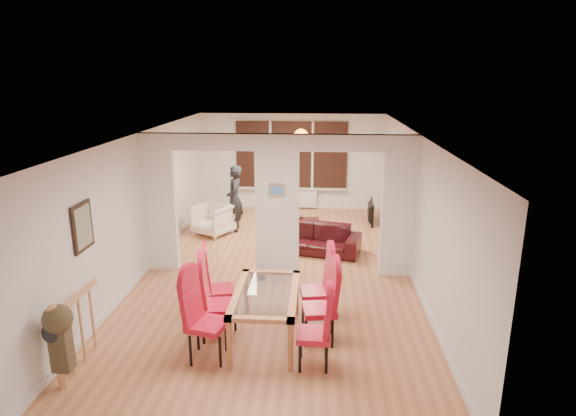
# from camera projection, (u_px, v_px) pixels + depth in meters

# --- Properties ---
(floor) EXTENTS (5.00, 9.00, 0.01)m
(floor) POSITION_uv_depth(u_px,v_px,m) (278.00, 271.00, 9.17)
(floor) COLOR #BE764C
(floor) RESTS_ON ground
(room_walls) EXTENTS (5.00, 9.00, 2.60)m
(room_walls) POSITION_uv_depth(u_px,v_px,m) (277.00, 205.00, 8.82)
(room_walls) COLOR silver
(room_walls) RESTS_ON floor
(divider_wall) EXTENTS (5.00, 0.18, 2.60)m
(divider_wall) POSITION_uv_depth(u_px,v_px,m) (277.00, 205.00, 8.82)
(divider_wall) COLOR white
(divider_wall) RESTS_ON floor
(bay_window_blinds) EXTENTS (3.00, 0.08, 1.80)m
(bay_window_blinds) POSITION_uv_depth(u_px,v_px,m) (292.00, 155.00, 13.03)
(bay_window_blinds) COLOR black
(bay_window_blinds) RESTS_ON room_walls
(radiator) EXTENTS (1.40, 0.08, 0.50)m
(radiator) POSITION_uv_depth(u_px,v_px,m) (291.00, 198.00, 13.32)
(radiator) COLOR white
(radiator) RESTS_ON floor
(pendant_light) EXTENTS (0.36, 0.36, 0.36)m
(pendant_light) POSITION_uv_depth(u_px,v_px,m) (301.00, 136.00, 11.74)
(pendant_light) COLOR orange
(pendant_light) RESTS_ON room_walls
(stair_newel) EXTENTS (0.40, 1.20, 1.10)m
(stair_newel) POSITION_uv_depth(u_px,v_px,m) (79.00, 325.00, 6.09)
(stair_newel) COLOR tan
(stair_newel) RESTS_ON floor
(wall_poster) EXTENTS (0.04, 0.52, 0.67)m
(wall_poster) POSITION_uv_depth(u_px,v_px,m) (83.00, 227.00, 6.59)
(wall_poster) COLOR gray
(wall_poster) RESTS_ON room_walls
(pillar_photo) EXTENTS (0.30, 0.03, 0.25)m
(pillar_photo) POSITION_uv_depth(u_px,v_px,m) (277.00, 190.00, 8.64)
(pillar_photo) COLOR #4C8CD8
(pillar_photo) RESTS_ON divider_wall
(dining_table) EXTENTS (0.87, 1.55, 0.73)m
(dining_table) POSITION_uv_depth(u_px,v_px,m) (266.00, 316.00, 6.71)
(dining_table) COLOR #B96F44
(dining_table) RESTS_ON floor
(dining_chair_la) EXTENTS (0.56, 0.56, 1.16)m
(dining_chair_la) POSITION_uv_depth(u_px,v_px,m) (207.00, 318.00, 6.20)
(dining_chair_la) COLOR red
(dining_chair_la) RESTS_ON floor
(dining_chair_lb) EXTENTS (0.52, 0.52, 1.14)m
(dining_chair_lb) POSITION_uv_depth(u_px,v_px,m) (219.00, 300.00, 6.70)
(dining_chair_lb) COLOR red
(dining_chair_lb) RESTS_ON floor
(dining_chair_lc) EXTENTS (0.52, 0.52, 1.07)m
(dining_chair_lc) POSITION_uv_depth(u_px,v_px,m) (219.00, 285.00, 7.27)
(dining_chair_lc) COLOR red
(dining_chair_lc) RESTS_ON floor
(dining_chair_ra) EXTENTS (0.43, 0.43, 1.03)m
(dining_chair_ra) POSITION_uv_depth(u_px,v_px,m) (314.00, 329.00, 6.06)
(dining_chair_ra) COLOR red
(dining_chair_ra) RESTS_ON floor
(dining_chair_rb) EXTENTS (0.51, 0.51, 1.11)m
(dining_chair_rb) POSITION_uv_depth(u_px,v_px,m) (320.00, 304.00, 6.63)
(dining_chair_rb) COLOR red
(dining_chair_rb) RESTS_ON floor
(dining_chair_rc) EXTENTS (0.51, 0.51, 1.12)m
(dining_chair_rc) POSITION_uv_depth(u_px,v_px,m) (316.00, 287.00, 7.18)
(dining_chair_rc) COLOR red
(dining_chair_rc) RESTS_ON floor
(sofa) EXTENTS (2.12, 1.22, 0.58)m
(sofa) POSITION_uv_depth(u_px,v_px,m) (312.00, 238.00, 10.10)
(sofa) COLOR black
(sofa) RESTS_ON floor
(armchair) EXTENTS (1.05, 1.05, 0.71)m
(armchair) POSITION_uv_depth(u_px,v_px,m) (213.00, 219.00, 11.18)
(armchair) COLOR #F2E0CD
(armchair) RESTS_ON floor
(person) EXTENTS (0.62, 0.45, 1.57)m
(person) POSITION_uv_depth(u_px,v_px,m) (235.00, 199.00, 11.31)
(person) COLOR black
(person) RESTS_ON floor
(television) EXTENTS (0.95, 0.18, 0.55)m
(television) POSITION_uv_depth(u_px,v_px,m) (368.00, 212.00, 12.09)
(television) COLOR black
(television) RESTS_ON floor
(coffee_table) EXTENTS (1.02, 0.55, 0.23)m
(coffee_table) POSITION_uv_depth(u_px,v_px,m) (298.00, 224.00, 11.63)
(coffee_table) COLOR #361A12
(coffee_table) RESTS_ON floor
(bottle) EXTENTS (0.07, 0.07, 0.27)m
(bottle) POSITION_uv_depth(u_px,v_px,m) (292.00, 214.00, 11.54)
(bottle) COLOR #143F19
(bottle) RESTS_ON coffee_table
(bowl) EXTENTS (0.21, 0.21, 0.05)m
(bowl) POSITION_uv_depth(u_px,v_px,m) (298.00, 217.00, 11.69)
(bowl) COLOR #361A12
(bowl) RESTS_ON coffee_table
(shoes) EXTENTS (0.25, 0.27, 0.10)m
(shoes) POSITION_uv_depth(u_px,v_px,m) (259.00, 275.00, 8.82)
(shoes) COLOR black
(shoes) RESTS_ON floor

